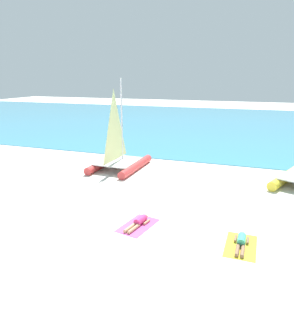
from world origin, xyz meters
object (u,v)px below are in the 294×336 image
Objects in this scene: towel_left at (138,225)px; sailboat_red at (119,156)px; sunbather_right at (241,242)px; towel_right at (241,246)px; sunbather_left at (139,222)px.

sailboat_red is at bearing 119.95° from towel_left.
sailboat_red is 11.17m from sunbather_right.
towel_left is at bearing 176.75° from towel_right.
sailboat_red reaches higher than sunbather_right.
sailboat_red is 8.42m from towel_left.
sunbather_right is at bearing -40.21° from sailboat_red.
sunbather_left reaches higher than towel_left.
sunbather_left is 0.82× the size of towel_right.
towel_left is at bearing 178.41° from sunbather_right.
towel_left is at bearing -58.53° from sailboat_red.
sunbather_right is (8.32, -7.42, -0.74)m from sailboat_red.
sailboat_red is at bearing 131.45° from sunbather_left.
towel_right is at bearing -90.00° from sunbather_right.
sunbather_left is (0.01, 0.07, 0.13)m from towel_left.
sunbather_right is (4.14, -0.17, 0.13)m from towel_left.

